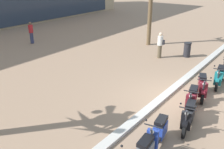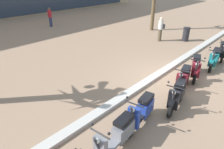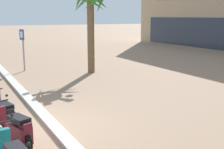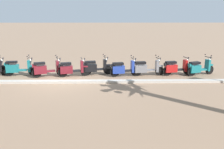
% 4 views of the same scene
% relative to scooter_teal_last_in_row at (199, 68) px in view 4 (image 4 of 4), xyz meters
% --- Properties ---
extents(ground_plane, '(200.00, 200.00, 0.00)m').
position_rel_scooter_teal_last_in_row_xyz_m(ground_plane, '(7.68, 1.01, -0.44)').
color(ground_plane, '#93755B').
extents(curb_strip, '(60.00, 0.36, 0.12)m').
position_rel_scooter_teal_last_in_row_xyz_m(curb_strip, '(7.68, 1.45, -0.38)').
color(curb_strip, '#BCB7AD').
rests_on(curb_strip, ground).
extents(scooter_teal_last_in_row, '(1.76, 0.87, 1.17)m').
position_rel_scooter_teal_last_in_row_xyz_m(scooter_teal_last_in_row, '(0.00, 0.00, 0.00)').
color(scooter_teal_last_in_row, black).
rests_on(scooter_teal_last_in_row, ground).
extents(scooter_red_mid_centre, '(1.79, 0.67, 1.04)m').
position_rel_scooter_teal_last_in_row_xyz_m(scooter_red_mid_centre, '(1.34, -0.04, 0.00)').
color(scooter_red_mid_centre, black).
rests_on(scooter_red_mid_centre, ground).
extents(scooter_grey_mid_front, '(1.87, 0.56, 1.17)m').
position_rel_scooter_teal_last_in_row_xyz_m(scooter_grey_mid_front, '(3.06, 0.04, 0.01)').
color(scooter_grey_mid_front, black).
rests_on(scooter_grey_mid_front, ground).
extents(scooter_blue_mid_rear, '(1.73, 0.63, 1.17)m').
position_rel_scooter_teal_last_in_row_xyz_m(scooter_blue_mid_rear, '(4.38, 0.18, -0.00)').
color(scooter_blue_mid_rear, black).
rests_on(scooter_blue_mid_rear, ground).
extents(scooter_black_second_in_line, '(1.72, 0.67, 1.17)m').
position_rel_scooter_teal_last_in_row_xyz_m(scooter_black_second_in_line, '(5.96, -0.22, 0.00)').
color(scooter_black_second_in_line, black).
rests_on(scooter_black_second_in_line, ground).
extents(scooter_maroon_gap_after_mid, '(1.76, 0.69, 1.04)m').
position_rel_scooter_teal_last_in_row_xyz_m(scooter_maroon_gap_after_mid, '(7.28, 0.16, -0.00)').
color(scooter_maroon_gap_after_mid, black).
rests_on(scooter_maroon_gap_after_mid, ground).
extents(scooter_maroon_lead_nearest, '(1.79, 0.86, 1.17)m').
position_rel_scooter_teal_last_in_row_xyz_m(scooter_maroon_lead_nearest, '(8.70, 0.22, 0.01)').
color(scooter_maroon_lead_nearest, black).
rests_on(scooter_maroon_lead_nearest, ground).
extents(scooter_teal_tail_end, '(1.84, 0.62, 1.17)m').
position_rel_scooter_teal_last_in_row_xyz_m(scooter_teal_tail_end, '(10.37, -0.08, 0.02)').
color(scooter_teal_tail_end, black).
rests_on(scooter_teal_tail_end, ground).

